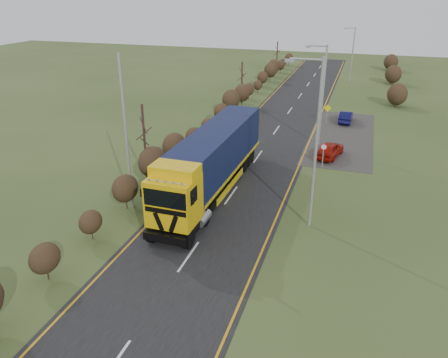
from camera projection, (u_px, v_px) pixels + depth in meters
name	position (u px, v px, depth m)	size (l,w,h in m)	color
ground	(213.00, 222.00, 27.27)	(160.00, 160.00, 0.00)	#32441D
road	(252.00, 165.00, 35.98)	(8.00, 120.00, 0.02)	black
layby	(341.00, 136.00, 42.88)	(6.00, 18.00, 0.02)	#2A2825
lane_markings	(251.00, 166.00, 35.70)	(7.52, 116.00, 0.01)	#BF8712
hedgerow	(174.00, 147.00, 35.16)	(2.24, 102.04, 6.05)	black
lorry	(212.00, 159.00, 30.23)	(3.12, 16.11, 4.48)	black
car_red_hatchback	(330.00, 150.00, 37.45)	(1.57, 3.89, 1.33)	#991007
car_blue_sedan	(346.00, 117.00, 47.10)	(1.28, 3.66, 1.21)	#0A0B3A
streetlight_near	(314.00, 139.00, 24.67)	(2.14, 0.20, 10.13)	#A3A5A8
streetlight_mid	(322.00, 92.00, 38.67)	(1.91, 0.18, 8.99)	#A3A5A8
streetlight_far	(352.00, 53.00, 65.26)	(1.72, 0.18, 8.04)	#A3A5A8
left_pole	(126.00, 135.00, 27.25)	(0.16, 0.16, 9.97)	#A3A5A8
speed_sign	(323.00, 151.00, 34.99)	(0.56, 0.10, 2.04)	#A3A5A8
warning_board	(327.00, 112.00, 46.49)	(0.78, 0.11, 2.05)	#A3A5A8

